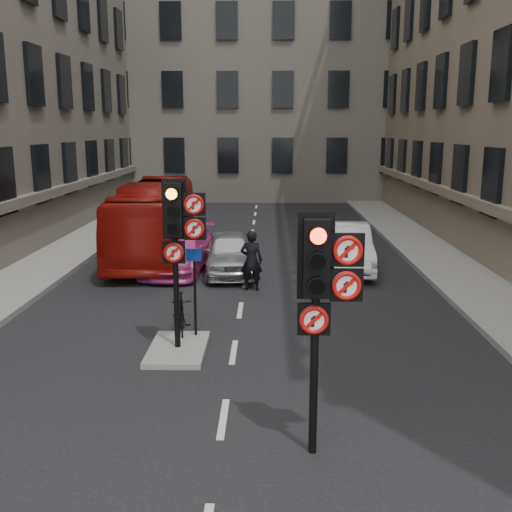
{
  "coord_description": "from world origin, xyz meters",
  "views": [
    {
      "loc": [
        0.73,
        -7.1,
        4.72
      ],
      "look_at": [
        0.53,
        2.74,
        2.6
      ],
      "focal_mm": 42.0,
      "sensor_mm": 36.0,
      "label": 1
    }
  ],
  "objects_px": {
    "car_pink": "(179,251)",
    "motorcycle": "(182,314)",
    "signal_far": "(178,228)",
    "car_white": "(345,247)",
    "bus_red": "(155,219)",
    "info_sign": "(195,280)",
    "motorcyclist": "(251,260)",
    "car_silver": "(229,253)",
    "signal_near": "(322,284)"
  },
  "relations": [
    {
      "from": "motorcycle",
      "to": "bus_red",
      "type": "bearing_deg",
      "value": 94.96
    },
    {
      "from": "motorcycle",
      "to": "motorcyclist",
      "type": "xyz_separation_m",
      "value": [
        1.52,
        3.84,
        0.43
      ]
    },
    {
      "from": "signal_near",
      "to": "motorcyclist",
      "type": "distance_m",
      "value": 9.29
    },
    {
      "from": "signal_near",
      "to": "info_sign",
      "type": "distance_m",
      "value": 5.43
    },
    {
      "from": "signal_near",
      "to": "car_white",
      "type": "bearing_deg",
      "value": 81.12
    },
    {
      "from": "bus_red",
      "to": "info_sign",
      "type": "relative_size",
      "value": 4.9
    },
    {
      "from": "car_silver",
      "to": "info_sign",
      "type": "height_order",
      "value": "info_sign"
    },
    {
      "from": "signal_near",
      "to": "signal_far",
      "type": "distance_m",
      "value": 4.77
    },
    {
      "from": "car_pink",
      "to": "motorcycle",
      "type": "relative_size",
      "value": 3.03
    },
    {
      "from": "car_pink",
      "to": "motorcyclist",
      "type": "xyz_separation_m",
      "value": [
        2.49,
        -2.45,
        0.22
      ]
    },
    {
      "from": "bus_red",
      "to": "info_sign",
      "type": "bearing_deg",
      "value": -78.0
    },
    {
      "from": "signal_near",
      "to": "signal_far",
      "type": "height_order",
      "value": "signal_far"
    },
    {
      "from": "motorcyclist",
      "to": "info_sign",
      "type": "xyz_separation_m",
      "value": [
        -1.14,
        -4.31,
        0.51
      ]
    },
    {
      "from": "motorcycle",
      "to": "signal_far",
      "type": "bearing_deg",
      "value": -91.36
    },
    {
      "from": "signal_near",
      "to": "car_silver",
      "type": "height_order",
      "value": "signal_near"
    },
    {
      "from": "car_white",
      "to": "car_pink",
      "type": "xyz_separation_m",
      "value": [
        -5.57,
        -0.24,
        -0.09
      ]
    },
    {
      "from": "car_silver",
      "to": "signal_far",
      "type": "bearing_deg",
      "value": -100.16
    },
    {
      "from": "bus_red",
      "to": "motorcycle",
      "type": "distance_m",
      "value": 9.16
    },
    {
      "from": "car_white",
      "to": "motorcycle",
      "type": "distance_m",
      "value": 8.0
    },
    {
      "from": "motorcycle",
      "to": "info_sign",
      "type": "height_order",
      "value": "info_sign"
    },
    {
      "from": "car_pink",
      "to": "motorcyclist",
      "type": "relative_size",
      "value": 2.59
    },
    {
      "from": "bus_red",
      "to": "info_sign",
      "type": "distance_m",
      "value": 9.67
    },
    {
      "from": "car_silver",
      "to": "motorcycle",
      "type": "height_order",
      "value": "car_silver"
    },
    {
      "from": "signal_near",
      "to": "bus_red",
      "type": "distance_m",
      "value": 14.97
    },
    {
      "from": "signal_near",
      "to": "car_pink",
      "type": "xyz_separation_m",
      "value": [
        -3.74,
        11.5,
        -1.91
      ]
    },
    {
      "from": "car_white",
      "to": "info_sign",
      "type": "relative_size",
      "value": 2.33
    },
    {
      "from": "car_silver",
      "to": "bus_red",
      "type": "height_order",
      "value": "bus_red"
    },
    {
      "from": "signal_far",
      "to": "car_pink",
      "type": "height_order",
      "value": "signal_far"
    },
    {
      "from": "car_pink",
      "to": "bus_red",
      "type": "xyz_separation_m",
      "value": [
        -1.27,
        2.55,
        0.69
      ]
    },
    {
      "from": "motorcyclist",
      "to": "signal_far",
      "type": "bearing_deg",
      "value": 81.76
    },
    {
      "from": "signal_far",
      "to": "car_white",
      "type": "xyz_separation_m",
      "value": [
        4.43,
        7.74,
        -1.94
      ]
    },
    {
      "from": "bus_red",
      "to": "motorcyclist",
      "type": "relative_size",
      "value": 5.46
    },
    {
      "from": "info_sign",
      "to": "bus_red",
      "type": "bearing_deg",
      "value": 115.7
    },
    {
      "from": "car_pink",
      "to": "motorcycle",
      "type": "xyz_separation_m",
      "value": [
        0.97,
        -6.29,
        -0.21
      ]
    },
    {
      "from": "signal_far",
      "to": "motorcycle",
      "type": "bearing_deg",
      "value": 97.93
    },
    {
      "from": "car_silver",
      "to": "motorcyclist",
      "type": "xyz_separation_m",
      "value": [
        0.79,
        -2.08,
        0.21
      ]
    },
    {
      "from": "car_silver",
      "to": "car_pink",
      "type": "xyz_separation_m",
      "value": [
        -1.7,
        0.37,
        -0.01
      ]
    },
    {
      "from": "car_pink",
      "to": "bus_red",
      "type": "distance_m",
      "value": 2.93
    },
    {
      "from": "car_pink",
      "to": "info_sign",
      "type": "bearing_deg",
      "value": -73.46
    },
    {
      "from": "signal_near",
      "to": "motorcycle",
      "type": "height_order",
      "value": "signal_near"
    },
    {
      "from": "signal_near",
      "to": "motorcyclist",
      "type": "relative_size",
      "value": 1.99
    },
    {
      "from": "car_pink",
      "to": "car_silver",
      "type": "bearing_deg",
      "value": -7.15
    },
    {
      "from": "car_pink",
      "to": "info_sign",
      "type": "height_order",
      "value": "info_sign"
    },
    {
      "from": "info_sign",
      "to": "motorcyclist",
      "type": "bearing_deg",
      "value": 85.13
    },
    {
      "from": "bus_red",
      "to": "car_white",
      "type": "bearing_deg",
      "value": -22.37
    },
    {
      "from": "bus_red",
      "to": "motorcyclist",
      "type": "distance_m",
      "value": 6.28
    },
    {
      "from": "car_white",
      "to": "motorcycle",
      "type": "relative_size",
      "value": 3.03
    },
    {
      "from": "car_white",
      "to": "info_sign",
      "type": "bearing_deg",
      "value": -118.45
    },
    {
      "from": "motorcyclist",
      "to": "info_sign",
      "type": "distance_m",
      "value": 4.49
    },
    {
      "from": "signal_near",
      "to": "car_pink",
      "type": "bearing_deg",
      "value": 108.01
    }
  ]
}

